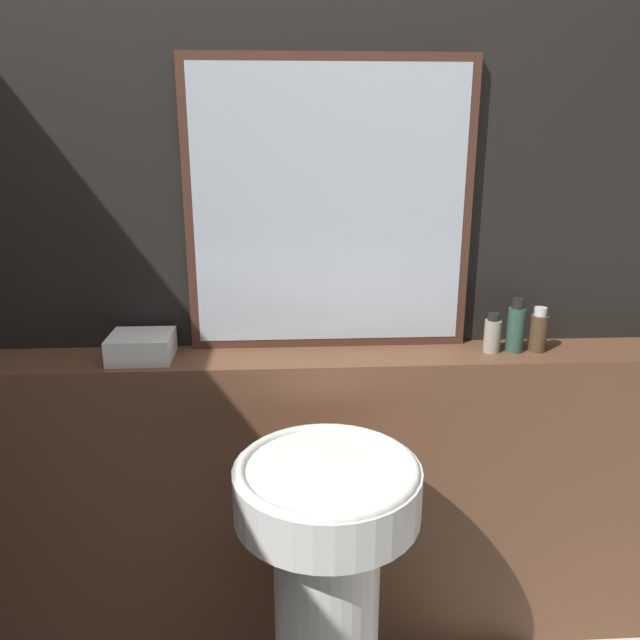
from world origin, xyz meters
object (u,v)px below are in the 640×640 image
mirror (329,208)px  towel_stack (142,347)px  shampoo_bottle (492,334)px  conditioner_bottle (516,327)px  lotion_bottle (538,331)px  pedestal_sink (327,582)px

mirror → towel_stack: size_ratio=4.71×
shampoo_bottle → conditioner_bottle: (0.07, 0.00, 0.02)m
mirror → lotion_bottle: size_ratio=6.21×
pedestal_sink → towel_stack: size_ratio=4.85×
towel_stack → shampoo_bottle: shampoo_bottle is taller
pedestal_sink → towel_stack: (-0.50, 0.40, 0.49)m
pedestal_sink → lotion_bottle: size_ratio=6.39×
towel_stack → shampoo_bottle: (1.02, 0.00, 0.02)m
pedestal_sink → lotion_bottle: bearing=31.8°
conditioner_bottle → lotion_bottle: (0.07, 0.00, -0.01)m
pedestal_sink → towel_stack: bearing=141.4°
pedestal_sink → mirror: (0.04, 0.49, 0.87)m
pedestal_sink → shampoo_bottle: shampoo_bottle is taller
mirror → towel_stack: 0.67m
shampoo_bottle → conditioner_bottle: bearing=0.0°
mirror → conditioner_bottle: mirror is taller
shampoo_bottle → conditioner_bottle: 0.07m
shampoo_bottle → conditioner_bottle: conditioner_bottle is taller
pedestal_sink → conditioner_bottle: bearing=34.7°
mirror → towel_stack: bearing=-171.1°
conditioner_bottle → lotion_bottle: size_ratio=1.21×
pedestal_sink → conditioner_bottle: 0.88m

